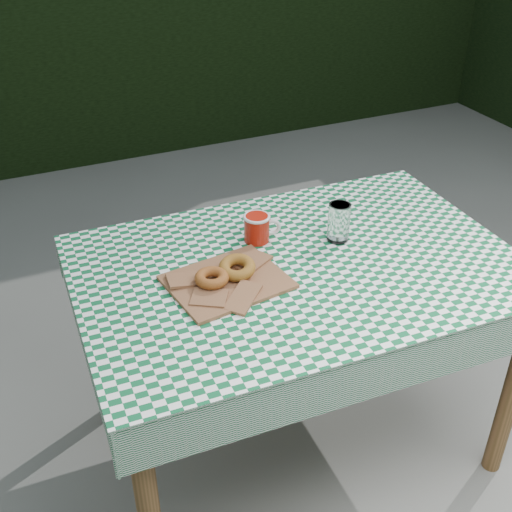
% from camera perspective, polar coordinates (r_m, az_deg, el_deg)
% --- Properties ---
extents(ground, '(60.00, 60.00, 0.00)m').
position_cam_1_polar(ground, '(2.34, 6.53, -18.30)').
color(ground, '#565651').
rests_on(ground, ground).
extents(hedge_north, '(7.00, 0.70, 1.80)m').
position_cam_1_polar(hedge_north, '(4.60, -14.07, 20.27)').
color(hedge_north, black).
rests_on(hedge_north, ground).
extents(table, '(1.33, 0.91, 0.75)m').
position_cam_1_polar(table, '(2.16, 3.43, -9.17)').
color(table, brown).
rests_on(table, ground).
extents(tablecloth, '(1.35, 0.93, 0.01)m').
position_cam_1_polar(tablecloth, '(1.93, 3.80, -0.76)').
color(tablecloth, '#0C512B').
rests_on(tablecloth, table).
extents(paper_bag, '(0.36, 0.30, 0.02)m').
position_cam_1_polar(paper_bag, '(1.83, -2.58, -2.22)').
color(paper_bag, brown).
rests_on(paper_bag, tablecloth).
extents(bagel_front, '(0.12, 0.12, 0.03)m').
position_cam_1_polar(bagel_front, '(1.81, -3.95, -1.95)').
color(bagel_front, '#975B1F').
rests_on(bagel_front, paper_bag).
extents(bagel_back, '(0.15, 0.15, 0.03)m').
position_cam_1_polar(bagel_back, '(1.84, -1.70, -1.03)').
color(bagel_back, '#93651E').
rests_on(bagel_back, paper_bag).
extents(coffee_mug, '(0.19, 0.19, 0.09)m').
position_cam_1_polar(coffee_mug, '(2.01, 0.06, 2.48)').
color(coffee_mug, '#A0170A').
rests_on(coffee_mug, tablecloth).
extents(drinking_glass, '(0.08, 0.08, 0.13)m').
position_cam_1_polar(drinking_glass, '(2.03, 7.36, 2.99)').
color(drinking_glass, white).
rests_on(drinking_glass, tablecloth).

